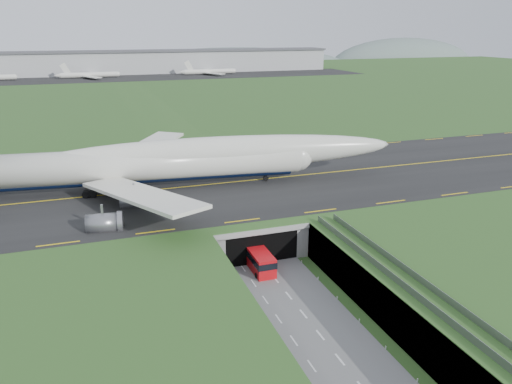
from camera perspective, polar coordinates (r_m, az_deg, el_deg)
name	(u,v)px	position (r m, az deg, el deg)	size (l,w,h in m)	color
ground	(281,287)	(74.02, 2.84, -10.79)	(900.00, 900.00, 0.00)	#2D5321
airfield_deck	(281,268)	(72.61, 2.88, -8.72)	(800.00, 800.00, 6.00)	gray
trench_road	(302,313)	(68.04, 5.26, -13.58)	(12.00, 75.00, 0.20)	slate
taxiway	(220,184)	(100.61, -4.10, 0.96)	(800.00, 44.00, 0.18)	black
tunnel_portal	(245,225)	(86.79, -1.23, -3.80)	(17.00, 22.30, 6.00)	gray
guideway	(432,308)	(62.14, 19.49, -12.38)	(3.00, 53.00, 7.05)	#A8A8A3
jumbo_jet	(165,162)	(97.99, -10.39, 3.43)	(93.07, 59.81, 19.92)	silver
shuttle_tram	(260,260)	(77.79, 0.40, -7.81)	(3.02, 7.76, 3.16)	red
cargo_terminal	(116,62)	(360.82, -15.66, 14.09)	(320.00, 67.00, 15.60)	#B2B2B2
distant_hills	(177,72)	(499.51, -9.03, 13.43)	(700.00, 91.00, 60.00)	slate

